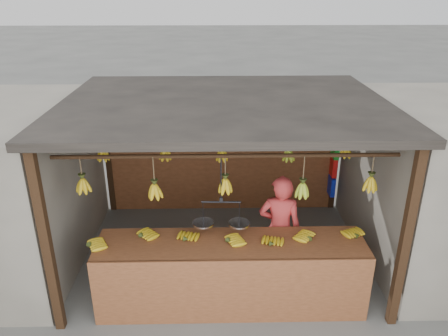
{
  "coord_description": "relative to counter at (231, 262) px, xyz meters",
  "views": [
    {
      "loc": [
        -0.13,
        -5.64,
        3.82
      ],
      "look_at": [
        0.0,
        0.3,
        1.3
      ],
      "focal_mm": 35.0,
      "sensor_mm": 36.0,
      "label": 1
    }
  ],
  "objects": [
    {
      "name": "hanging_bananas",
      "position": [
        -0.04,
        1.24,
        0.92
      ],
      "size": [
        3.59,
        2.23,
        0.39
      ],
      "color": "#BC9614",
      "rests_on": "ground"
    },
    {
      "name": "bag_bundles",
      "position": [
        1.88,
        2.58,
        0.3
      ],
      "size": [
        0.08,
        0.26,
        1.3
      ],
      "color": "yellow",
      "rests_on": "ground"
    },
    {
      "name": "balance_scale",
      "position": [
        -0.12,
        0.23,
        0.46
      ],
      "size": [
        0.69,
        0.27,
        0.9
      ],
      "color": "black",
      "rests_on": "ground"
    },
    {
      "name": "ground",
      "position": [
        -0.06,
        1.23,
        -0.7
      ],
      "size": [
        80.0,
        80.0,
        0.0
      ],
      "primitive_type": "plane",
      "color": "#5B5B57"
    },
    {
      "name": "vendor",
      "position": [
        0.67,
        0.63,
        0.08
      ],
      "size": [
        0.63,
        0.47,
        1.56
      ],
      "primitive_type": "imported",
      "rotation": [
        0.0,
        0.0,
        2.97
      ],
      "color": "#BF3333",
      "rests_on": "ground"
    },
    {
      "name": "stall",
      "position": [
        -0.06,
        1.55,
        1.27
      ],
      "size": [
        4.3,
        3.3,
        2.4
      ],
      "color": "black",
      "rests_on": "ground"
    },
    {
      "name": "counter",
      "position": [
        0.0,
        0.0,
        0.0
      ],
      "size": [
        3.54,
        0.75,
        0.96
      ],
      "color": "brown",
      "rests_on": "ground"
    }
  ]
}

